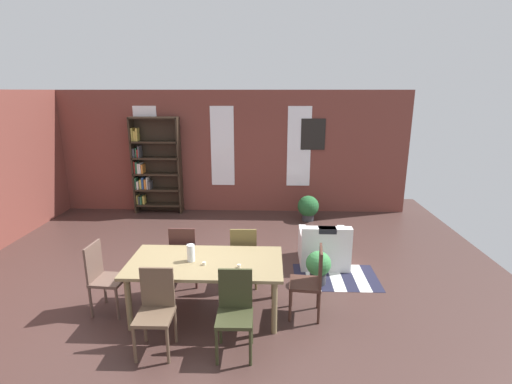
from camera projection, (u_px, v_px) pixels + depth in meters
The scene contains 21 objects.
ground_plane at pixel (193, 290), 5.60m from camera, with size 10.06×10.06×0.00m, color #3F2A26.
back_wall_brick at pixel (223, 152), 9.02m from camera, with size 8.73×0.12×2.88m, color brown.
window_pane_0 at pixel (147, 146), 8.98m from camera, with size 0.55×0.02×1.87m, color white.
window_pane_1 at pixel (222, 146), 8.92m from camera, with size 0.55×0.02×1.87m, color white.
window_pane_2 at pixel (299, 147), 8.85m from camera, with size 0.55×0.02×1.87m, color white.
dining_table at pixel (206, 266), 4.86m from camera, with size 1.97×1.00×0.75m.
vase_on_table at pixel (191, 253), 4.82m from camera, with size 0.10×0.10×0.22m, color silver.
tealight_candle_0 at pixel (204, 263), 4.73m from camera, with size 0.04×0.04×0.04m, color silver.
tealight_candle_1 at pixel (239, 266), 4.66m from camera, with size 0.04×0.04×0.04m, color silver.
dining_chair_far_left at pixel (185, 254), 5.62m from camera, with size 0.41×0.41×0.95m.
dining_chair_head_left at pixel (103, 275), 4.96m from camera, with size 0.43×0.43×0.95m.
dining_chair_far_right at pixel (244, 254), 5.59m from camera, with size 0.41×0.41×0.95m.
dining_chair_near_left at pixel (156, 308), 4.22m from camera, with size 0.40×0.40×0.95m.
dining_chair_head_right at pixel (311, 280), 4.85m from camera, with size 0.44×0.44×0.95m.
dining_chair_near_right at pixel (235, 310), 4.18m from camera, with size 0.41×0.41×0.95m.
bookshelf_tall at pixel (154, 166), 8.93m from camera, with size 1.13×0.30×2.28m.
armchair_white at pixel (324, 248), 6.40m from camera, with size 0.80×0.81×0.75m.
potted_plant_by_shelf at pixel (308, 207), 8.54m from camera, with size 0.48×0.48×0.57m.
potted_plant_corner at pixel (318, 266), 5.72m from camera, with size 0.38×0.38×0.52m.
striped_rug at pixel (336, 277), 5.98m from camera, with size 1.31×0.90×0.01m.
framed_picture at pixel (313, 134), 8.76m from camera, with size 0.56×0.03×0.72m, color black.
Camera 1 is at (1.11, -5.00, 2.86)m, focal length 26.51 mm.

